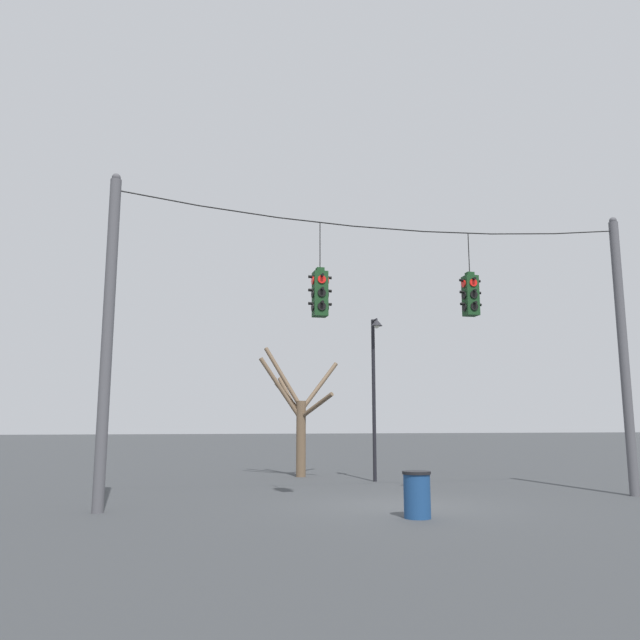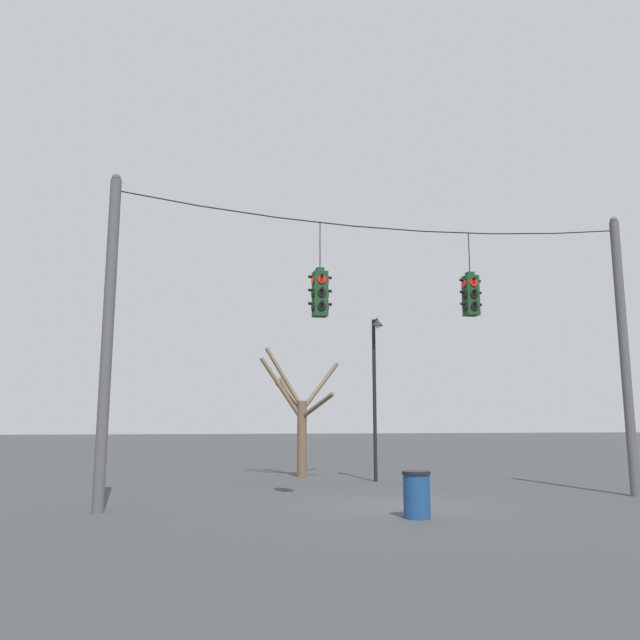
% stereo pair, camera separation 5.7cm
% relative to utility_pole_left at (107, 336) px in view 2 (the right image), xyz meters
% --- Properties ---
extents(ground_plane, '(200.00, 200.00, 0.00)m').
position_rel_utility_pole_left_xyz_m(ground_plane, '(6.67, -0.49, -3.79)').
color(ground_plane, '#383A3D').
extents(utility_pole_left, '(0.25, 0.25, 7.60)m').
position_rel_utility_pole_left_xyz_m(utility_pole_left, '(0.00, 0.00, 0.00)').
color(utility_pole_left, '#4C4C51').
rests_on(utility_pole_left, ground_plane).
extents(utility_pole_right, '(0.25, 0.25, 7.60)m').
position_rel_utility_pole_left_xyz_m(utility_pole_right, '(13.34, 0.00, 0.00)').
color(utility_pole_right, '#4C4C51').
rests_on(utility_pole_right, ground_plane).
extents(span_wire, '(13.34, 0.03, 0.47)m').
position_rel_utility_pole_left_xyz_m(span_wire, '(6.67, -0.00, 3.12)').
color(span_wire, black).
extents(traffic_light_near_left_pole, '(0.58, 0.58, 2.36)m').
position_rel_utility_pole_left_xyz_m(traffic_light_near_left_pole, '(4.86, -0.00, 1.21)').
color(traffic_light_near_left_pole, '#143819').
extents(traffic_light_near_right_pole, '(0.58, 0.58, 2.20)m').
position_rel_utility_pole_left_xyz_m(traffic_light_near_right_pole, '(8.87, -0.00, 1.36)').
color(traffic_light_near_right_pole, '#143819').
extents(street_lamp, '(0.38, 0.67, 5.37)m').
position_rel_utility_pole_left_xyz_m(street_lamp, '(8.04, 5.38, -0.26)').
color(street_lamp, black).
rests_on(street_lamp, ground_plane).
extents(bare_tree, '(3.12, 2.89, 4.70)m').
position_rel_utility_pole_left_xyz_m(bare_tree, '(5.95, 7.96, -1.59)').
color(bare_tree, brown).
rests_on(bare_tree, ground_plane).
extents(trash_bin, '(0.58, 0.58, 0.92)m').
position_rel_utility_pole_left_xyz_m(trash_bin, '(6.32, -2.30, -3.32)').
color(trash_bin, navy).
rests_on(trash_bin, ground_plane).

